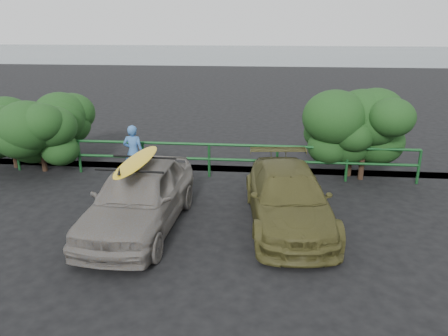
# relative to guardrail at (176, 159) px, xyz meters

# --- Properties ---
(ground) EXTENTS (80.00, 80.00, 0.00)m
(ground) POSITION_rel_guardrail_xyz_m (0.00, -5.00, -0.52)
(ground) COLOR black
(ocean) EXTENTS (200.00, 200.00, 0.00)m
(ocean) POSITION_rel_guardrail_xyz_m (0.00, 55.00, -0.52)
(ocean) COLOR #505E62
(ocean) RESTS_ON ground
(guardrail) EXTENTS (14.00, 0.08, 1.04)m
(guardrail) POSITION_rel_guardrail_xyz_m (0.00, 0.00, 0.00)
(guardrail) COLOR #14461D
(guardrail) RESTS_ON ground
(shrub_left) EXTENTS (3.20, 2.40, 2.21)m
(shrub_left) POSITION_rel_guardrail_xyz_m (-4.80, 0.40, 0.58)
(shrub_left) COLOR #1B4017
(shrub_left) RESTS_ON ground
(shrub_right) EXTENTS (3.20, 2.40, 2.41)m
(shrub_right) POSITION_rel_guardrail_xyz_m (5.00, 0.50, 0.68)
(shrub_right) COLOR #1B4017
(shrub_right) RESTS_ON ground
(sedan) EXTENTS (1.96, 4.43, 1.48)m
(sedan) POSITION_rel_guardrail_xyz_m (-0.08, -3.54, 0.22)
(sedan) COLOR slate
(sedan) RESTS_ON ground
(olive_vehicle) EXTENTS (2.21, 4.51, 1.26)m
(olive_vehicle) POSITION_rel_guardrail_xyz_m (3.21, -2.98, 0.11)
(olive_vehicle) COLOR #47441F
(olive_vehicle) RESTS_ON ground
(man) EXTENTS (0.59, 0.39, 1.62)m
(man) POSITION_rel_guardrail_xyz_m (-1.17, -0.39, 0.29)
(man) COLOR #3869AA
(man) RESTS_ON ground
(roof_rack) EXTENTS (1.51, 1.10, 0.05)m
(roof_rack) POSITION_rel_guardrail_xyz_m (-0.08, -3.54, 0.99)
(roof_rack) COLOR black
(roof_rack) RESTS_ON sedan
(surfboard) EXTENTS (0.62, 2.45, 0.07)m
(surfboard) POSITION_rel_guardrail_xyz_m (-0.08, -3.54, 1.05)
(surfboard) COLOR gold
(surfboard) RESTS_ON roof_rack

